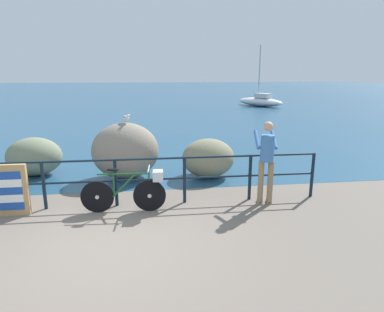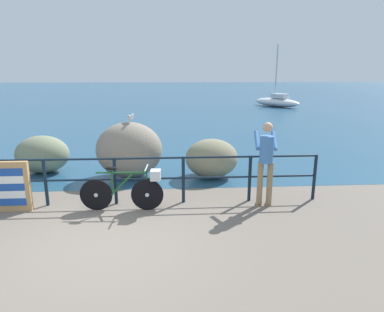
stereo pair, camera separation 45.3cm
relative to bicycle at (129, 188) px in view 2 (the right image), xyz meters
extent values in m
cube|color=#6B6056|center=(-0.32, 18.59, -0.51)|extent=(120.00, 120.00, 0.10)
cube|color=navy|center=(-0.32, 46.22, -0.46)|extent=(120.00, 90.00, 0.01)
cylinder|color=black|center=(-1.77, 0.36, 0.05)|extent=(0.07, 0.07, 1.02)
cylinder|color=black|center=(-0.32, 0.36, 0.05)|extent=(0.07, 0.07, 1.02)
cylinder|color=black|center=(1.12, 0.36, 0.05)|extent=(0.07, 0.07, 1.02)
cylinder|color=black|center=(2.57, 0.36, 0.05)|extent=(0.07, 0.07, 1.02)
cylinder|color=black|center=(4.01, 0.36, 0.05)|extent=(0.07, 0.07, 1.02)
cylinder|color=black|center=(-0.32, 0.36, 0.54)|extent=(8.67, 0.04, 0.04)
cylinder|color=black|center=(-0.32, 0.36, 0.09)|extent=(8.67, 0.04, 0.04)
cylinder|color=black|center=(-0.67, 0.04, -0.13)|extent=(0.66, 0.07, 0.66)
cylinder|color=#B7BCC6|center=(-0.67, 0.04, -0.13)|extent=(0.08, 0.06, 0.08)
cylinder|color=black|center=(0.37, -0.02, -0.13)|extent=(0.66, 0.07, 0.66)
cylinder|color=#B7BCC6|center=(0.37, -0.02, -0.13)|extent=(0.08, 0.06, 0.08)
cylinder|color=#194C23|center=(-0.15, 0.01, 0.34)|extent=(0.99, 0.09, 0.04)
cylinder|color=#194C23|center=(-0.12, 0.01, 0.10)|extent=(0.50, 0.07, 0.50)
cylinder|color=#194C23|center=(-0.33, 0.02, 0.13)|extent=(0.03, 0.03, 0.53)
ellipsoid|color=black|center=(-0.33, 0.02, 0.43)|extent=(0.25, 0.11, 0.06)
cylinder|color=#194C23|center=(0.37, -0.02, 0.15)|extent=(0.03, 0.03, 0.57)
cylinder|color=#B7BCC6|center=(0.37, -0.02, 0.44)|extent=(0.05, 0.48, 0.03)
cube|color=#B7BCC6|center=(0.55, -0.03, 0.29)|extent=(0.21, 0.25, 0.20)
cylinder|color=#8C7251|center=(2.72, 0.07, 0.01)|extent=(0.12, 0.12, 0.95)
ellipsoid|color=#513319|center=(2.73, 0.13, -0.42)|extent=(0.14, 0.27, 0.08)
cylinder|color=#8C7251|center=(2.92, 0.04, 0.01)|extent=(0.12, 0.12, 0.95)
ellipsoid|color=#513319|center=(2.93, 0.10, -0.42)|extent=(0.14, 0.27, 0.08)
cylinder|color=#3F72B2|center=(2.82, 0.06, 0.76)|extent=(0.28, 0.28, 0.55)
sphere|color=tan|center=(2.82, 0.06, 1.22)|extent=(0.20, 0.20, 0.20)
cylinder|color=#3F72B2|center=(2.67, 0.32, 0.90)|extent=(0.15, 0.52, 0.34)
cylinder|color=#3F72B2|center=(3.03, 0.27, 0.90)|extent=(0.15, 0.52, 0.34)
cube|color=tan|center=(-2.40, 0.11, 0.06)|extent=(0.84, 0.09, 1.04)
cube|color=#1E479E|center=(-2.40, 0.06, -0.26)|extent=(0.66, 0.01, 0.16)
cube|color=white|center=(-2.40, 0.06, -0.10)|extent=(0.66, 0.01, 0.16)
cube|color=#1E479E|center=(-2.40, 0.06, 0.06)|extent=(0.66, 0.01, 0.16)
cube|color=white|center=(-2.40, 0.06, 0.21)|extent=(0.66, 0.01, 0.16)
cube|color=#1E479E|center=(-2.40, 0.06, 0.37)|extent=(0.66, 0.01, 0.16)
ellipsoid|color=gray|center=(-0.24, 2.27, 0.28)|extent=(1.75, 1.35, 1.49)
ellipsoid|color=gray|center=(-2.73, 2.86, 0.06)|extent=(1.46, 1.11, 1.05)
ellipsoid|color=gray|center=(1.95, 2.13, 0.05)|extent=(1.40, 1.23, 1.04)
cylinder|color=gold|center=(-0.16, 2.27, 1.05)|extent=(0.01, 0.01, 0.06)
cylinder|color=gold|center=(-0.20, 2.24, 1.05)|extent=(0.01, 0.01, 0.06)
ellipsoid|color=white|center=(-0.18, 2.25, 1.15)|extent=(0.24, 0.28, 0.13)
ellipsoid|color=#9E9EA3|center=(-0.19, 2.27, 1.18)|extent=(0.24, 0.27, 0.06)
sphere|color=white|center=(-0.11, 2.16, 1.22)|extent=(0.08, 0.08, 0.08)
cone|color=gold|center=(-0.08, 2.12, 1.21)|extent=(0.05, 0.05, 0.02)
ellipsoid|color=white|center=(9.61, 20.86, -0.11)|extent=(3.52, 4.38, 0.70)
cube|color=silver|center=(9.77, 20.61, 0.42)|extent=(1.39, 1.53, 0.36)
cylinder|color=#B2B2B7|center=(9.49, 21.03, 2.34)|extent=(0.10, 0.10, 4.20)
camera|label=1|loc=(0.42, -6.46, 2.29)|focal=31.37mm
camera|label=2|loc=(0.87, -6.50, 2.29)|focal=31.37mm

